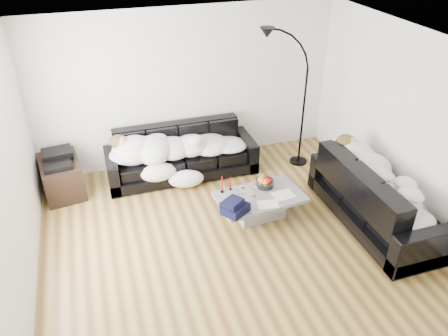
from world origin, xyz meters
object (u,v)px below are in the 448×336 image
object	(u,v)px
sofa_back	(181,153)
fruit_bowl	(265,181)
wine_glass_b	(238,195)
shoes	(251,213)
coffee_table	(260,206)
stereo	(57,157)
sleeper_back	(181,142)
sleeper_right	(381,183)
av_cabinet	(62,177)
wine_glass_c	(254,191)
candle_left	(222,185)
sofa_right	(378,195)
wine_glass_a	(242,189)
candle_right	(231,184)
floor_lamp	(304,107)

from	to	relation	value
sofa_back	fruit_bowl	xyz separation A→B (m)	(0.95, -1.27, 0.04)
wine_glass_b	shoes	distance (m)	0.44
coffee_table	stereo	distance (m)	3.11
sleeper_back	shoes	bearing A→B (deg)	-64.26
sleeper_right	fruit_bowl	world-z (taller)	sleeper_right
sleeper_back	av_cabinet	distance (m)	1.92
wine_glass_c	candle_left	world-z (taller)	candle_left
sofa_right	wine_glass_a	size ratio (longest dim) A/B	13.18
sleeper_back	sofa_right	bearing A→B (deg)	-41.27
sofa_back	wine_glass_a	size ratio (longest dim) A/B	14.52
shoes	av_cabinet	bearing A→B (deg)	155.14
coffee_table	sofa_right	bearing A→B (deg)	-21.72
wine_glass_c	candle_right	xyz separation A→B (m)	(-0.27, 0.26, 0.02)
stereo	wine_glass_b	bearing A→B (deg)	-39.02
candle_right	stereo	bearing A→B (deg)	152.24
wine_glass_b	candle_right	distance (m)	0.27
coffee_table	fruit_bowl	world-z (taller)	fruit_bowl
shoes	candle_left	bearing A→B (deg)	153.60
candle_left	coffee_table	bearing A→B (deg)	-26.87
wine_glass_a	stereo	xyz separation A→B (m)	(-2.46, 1.38, 0.19)
sleeper_back	candle_left	distance (m)	1.22
candle_left	candle_right	bearing A→B (deg)	8.98
sleeper_right	stereo	world-z (taller)	sleeper_right
sleeper_right	av_cabinet	distance (m)	4.71
stereo	av_cabinet	bearing A→B (deg)	0.00
sofa_back	sleeper_back	bearing A→B (deg)	-90.00
candle_right	fruit_bowl	bearing A→B (deg)	-6.86
wine_glass_c	candle_right	size ratio (longest dim) A/B	0.86
shoes	floor_lamp	bearing A→B (deg)	46.60
fruit_bowl	shoes	xyz separation A→B (m)	(-0.27, -0.18, -0.39)
shoes	floor_lamp	size ratio (longest dim) A/B	0.20
fruit_bowl	candle_left	size ratio (longest dim) A/B	1.03
sofa_back	sleeper_right	bearing A→B (deg)	-41.96
sleeper_back	sofa_back	bearing A→B (deg)	90.00
sleeper_back	wine_glass_b	bearing A→B (deg)	-72.07
sleeper_right	coffee_table	size ratio (longest dim) A/B	1.55
sofa_back	sofa_right	world-z (taller)	sofa_right
shoes	stereo	world-z (taller)	stereo
coffee_table	candle_right	xyz separation A→B (m)	(-0.35, 0.27, 0.28)
wine_glass_b	candle_left	bearing A→B (deg)	121.04
stereo	floor_lamp	bearing A→B (deg)	-10.47
coffee_table	fruit_bowl	xyz separation A→B (m)	(0.15, 0.21, 0.26)
candle_left	floor_lamp	xyz separation A→B (m)	(1.71, 0.98, 0.56)
candle_left	shoes	size ratio (longest dim) A/B	0.61
coffee_table	wine_glass_c	world-z (taller)	wine_glass_c
sofa_right	stereo	xyz separation A→B (m)	(-4.20, 2.10, 0.18)
shoes	fruit_bowl	bearing A→B (deg)	38.45
candle_right	av_cabinet	bearing A→B (deg)	152.24
sofa_back	stereo	distance (m)	1.90
sofa_back	candle_right	world-z (taller)	sofa_back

